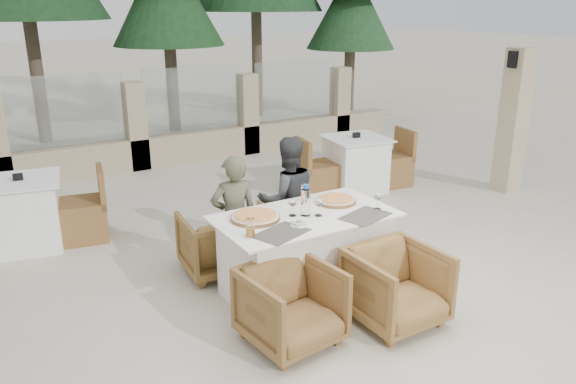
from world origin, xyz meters
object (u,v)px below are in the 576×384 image
pizza_left (255,216)px  wine_glass_centre (292,206)px  pizza_right (336,200)px  water_bottle (306,200)px  wine_glass_near (319,206)px  armchair_near_left (291,306)px  beer_glass_right (305,193)px  bg_table_a (24,214)px  beer_glass_left (250,228)px  armchair_far_left (216,243)px  wine_glass_corner (378,200)px  dining_table (305,254)px  diner_right (288,200)px  armchair_near_right (396,287)px  diner_left (234,218)px  bg_table_b (355,164)px  olive_dish (299,223)px  armchair_far_right (291,233)px

pizza_left → wine_glass_centre: size_ratio=2.37×
pizza_right → water_bottle: size_ratio=1.33×
wine_glass_near → armchair_near_left: size_ratio=0.26×
beer_glass_right → bg_table_a: beer_glass_right is taller
wine_glass_near → beer_glass_right: wine_glass_near is taller
beer_glass_left → armchair_far_left: 1.13m
wine_glass_corner → dining_table: bearing=161.4°
wine_glass_corner → diner_right: 1.03m
beer_glass_right → armchair_near_right: size_ratio=0.22×
armchair_near_right → diner_left: bearing=118.6°
water_bottle → bg_table_a: bearing=129.9°
armchair_near_left → bg_table_a: bearing=110.2°
diner_right → diner_left: bearing=22.7°
armchair_near_left → diner_left: size_ratio=0.57×
wine_glass_centre → bg_table_b: 3.22m
pizza_right → bg_table_b: pizza_right is taller
diner_left → diner_right: diner_right is taller
armchair_near_right → diner_right: 1.57m
beer_glass_left → diner_right: (0.88, 0.88, -0.19)m
wine_glass_corner → olive_dish: 0.83m
armchair_far_left → diner_left: (0.10, -0.22, 0.31)m
pizza_right → wine_glass_corner: (0.22, -0.35, 0.07)m
water_bottle → beer_glass_left: bearing=-165.5°
armchair_far_left → armchair_far_right: size_ratio=1.04×
wine_glass_centre → diner_left: bearing=119.0°
water_bottle → wine_glass_near: 0.13m
olive_dish → bg_table_b: size_ratio=0.07×
pizza_left → bg_table_b: (2.68, 2.04, -0.41)m
armchair_far_left → olive_dish: bearing=113.5°
water_bottle → wine_glass_near: bearing=-36.9°
pizza_right → bg_table_b: size_ratio=0.23×
armchair_near_right → bg_table_a: bearing=126.0°
water_bottle → beer_glass_left: size_ratio=1.91×
wine_glass_corner → bg_table_b: size_ratio=0.11×
wine_glass_centre → armchair_far_right: wine_glass_centre is taller
wine_glass_corner → olive_dish: bearing=177.6°
wine_glass_centre → diner_right: (0.35, 0.66, -0.20)m
beer_glass_right → armchair_far_right: (0.07, 0.36, -0.55)m
wine_glass_near → bg_table_b: (2.16, 2.25, -0.48)m
wine_glass_corner → bg_table_b: 2.92m
dining_table → beer_glass_right: bearing=57.8°
water_bottle → wine_glass_centre: size_ratio=1.57×
wine_glass_corner → armchair_far_right: bearing=112.7°
dining_table → diner_right: diner_right is taller
wine_glass_centre → armchair_near_right: (0.49, -0.86, -0.53)m
pizza_right → armchair_far_right: bearing=105.9°
armchair_far_right → armchair_near_right: 1.50m
beer_glass_right → armchair_far_right: bearing=79.1°
olive_dish → diner_left: diner_left is taller
diner_right → bg_table_b: diner_right is taller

